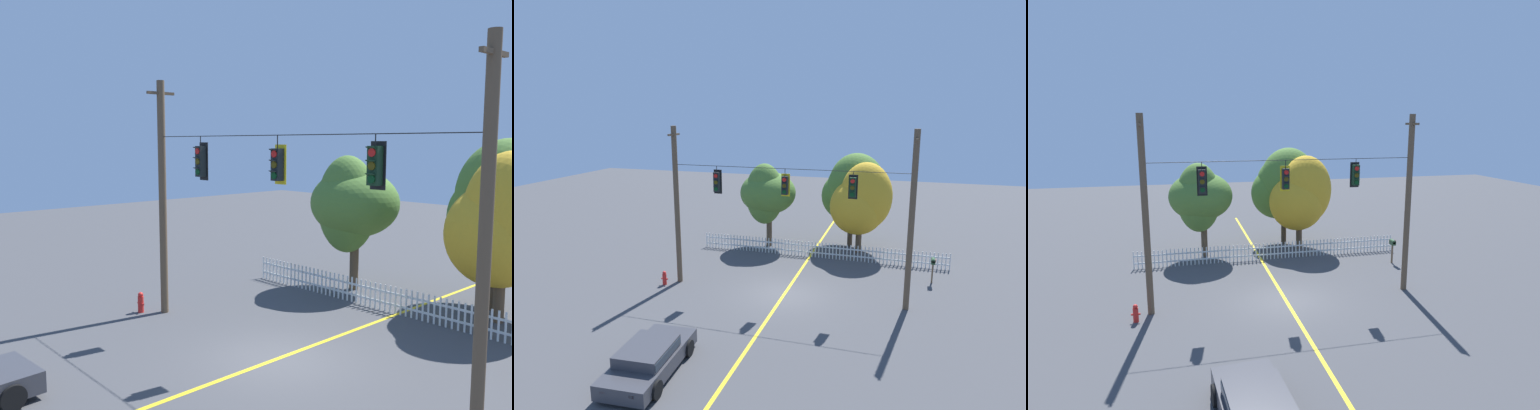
% 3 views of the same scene
% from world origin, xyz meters
% --- Properties ---
extents(ground, '(80.00, 80.00, 0.00)m').
position_xyz_m(ground, '(0.00, 0.00, 0.00)').
color(ground, '#424244').
extents(lane_centerline_stripe, '(0.16, 36.00, 0.01)m').
position_xyz_m(lane_centerline_stripe, '(0.00, 0.00, 0.00)').
color(lane_centerline_stripe, gold).
rests_on(lane_centerline_stripe, ground).
extents(signal_support_span, '(12.25, 1.10, 8.49)m').
position_xyz_m(signal_support_span, '(0.00, 0.00, 4.32)').
color(signal_support_span, brown).
rests_on(signal_support_span, ground).
extents(traffic_signal_northbound_primary, '(0.43, 0.38, 1.45)m').
position_xyz_m(traffic_signal_northbound_primary, '(-3.63, 0.01, 5.68)').
color(traffic_signal_northbound_primary, black).
extents(traffic_signal_northbound_secondary, '(0.43, 0.38, 1.38)m').
position_xyz_m(traffic_signal_northbound_secondary, '(-0.02, 0.01, 5.68)').
color(traffic_signal_northbound_secondary, black).
extents(traffic_signal_westbound_side, '(0.43, 0.38, 1.33)m').
position_xyz_m(traffic_signal_westbound_side, '(3.27, 0.01, 5.76)').
color(traffic_signal_westbound_side, black).
extents(white_picket_fence, '(15.70, 0.06, 1.01)m').
position_xyz_m(white_picket_fence, '(0.58, 6.21, 0.51)').
color(white_picket_fence, silver).
rests_on(white_picket_fence, ground).
extents(autumn_maple_near_fence, '(3.80, 3.72, 5.76)m').
position_xyz_m(autumn_maple_near_fence, '(-3.40, 7.76, 3.69)').
color(autumn_maple_near_fence, brown).
rests_on(autumn_maple_near_fence, ground).
extents(autumn_maple_mid, '(4.46, 3.66, 6.46)m').
position_xyz_m(autumn_maple_mid, '(2.30, 9.56, 4.05)').
color(autumn_maple_mid, '#473828').
rests_on(autumn_maple_mid, ground).
extents(autumn_oak_far_east, '(3.97, 3.46, 6.04)m').
position_xyz_m(autumn_oak_far_east, '(2.95, 7.99, 3.44)').
color(autumn_oak_far_east, brown).
rests_on(autumn_oak_far_east, ground).
extents(fire_hydrant, '(0.38, 0.22, 0.77)m').
position_xyz_m(fire_hydrant, '(-6.55, -0.68, 0.38)').
color(fire_hydrant, red).
rests_on(fire_hydrant, ground).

